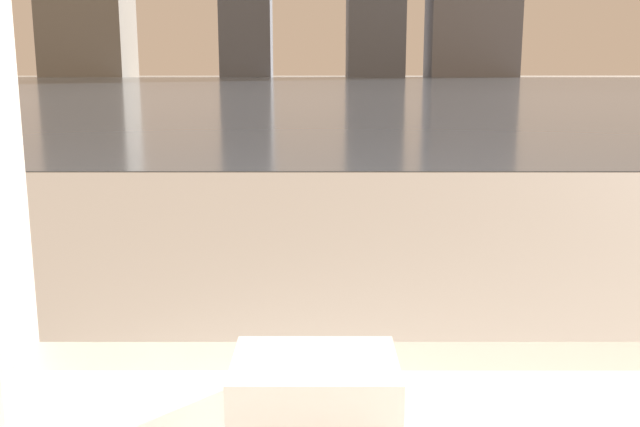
% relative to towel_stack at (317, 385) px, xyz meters
% --- Properties ---
extents(towel_stack, '(0.24, 0.18, 0.08)m').
position_rel_towel_stack_xyz_m(towel_stack, '(0.00, 0.00, 0.00)').
color(towel_stack, white).
rests_on(towel_stack, bathtub).
extents(harbor_water, '(180.00, 110.00, 0.01)m').
position_rel_towel_stack_xyz_m(harbor_water, '(0.15, 61.15, -0.55)').
color(harbor_water, slate).
rests_on(harbor_water, ground_plane).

